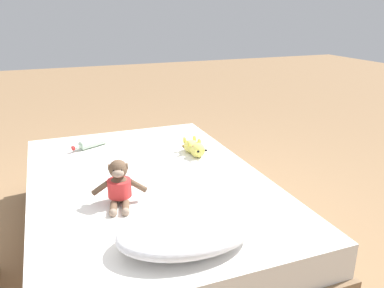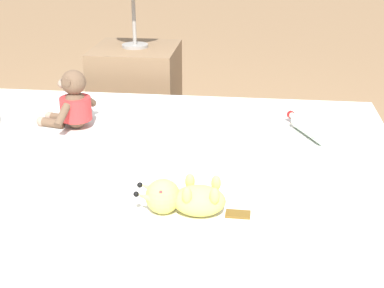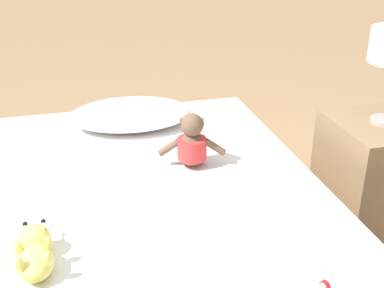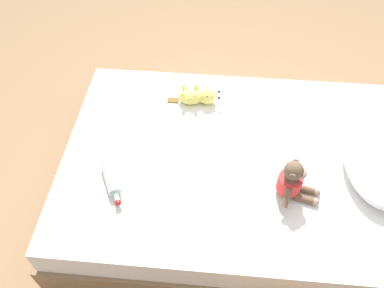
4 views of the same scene
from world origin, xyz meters
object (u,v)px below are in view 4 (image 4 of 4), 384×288
object	(u,v)px
pillow	(380,162)
plush_monkey	(292,182)
glass_bottle	(111,179)
bed	(238,179)
plush_yellow_creature	(198,96)

from	to	relation	value
pillow	plush_monkey	size ratio (longest dim) A/B	2.18
pillow	glass_bottle	world-z (taller)	pillow
pillow	plush_monkey	world-z (taller)	plush_monkey
bed	glass_bottle	bearing A→B (deg)	-71.19
plush_monkey	pillow	bearing A→B (deg)	111.69
pillow	bed	bearing A→B (deg)	-91.69
plush_monkey	plush_yellow_creature	bearing A→B (deg)	-139.94
bed	glass_bottle	distance (m)	0.76
bed	glass_bottle	xyz separation A→B (m)	(0.23, -0.68, 0.25)
bed	pillow	xyz separation A→B (m)	(0.02, 0.72, 0.28)
plush_monkey	glass_bottle	bearing A→B (deg)	-88.73
pillow	plush_monkey	bearing A→B (deg)	-68.31
plush_yellow_creature	bed	bearing A→B (deg)	34.15
bed	pillow	size ratio (longest dim) A/B	3.26
pillow	plush_yellow_creature	world-z (taller)	pillow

